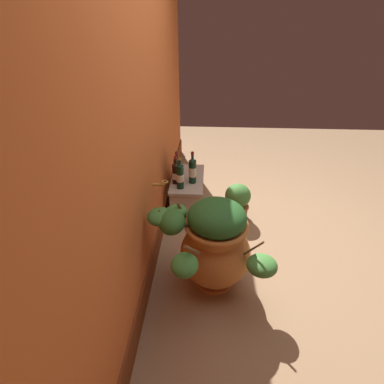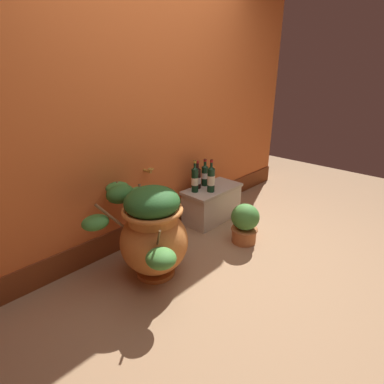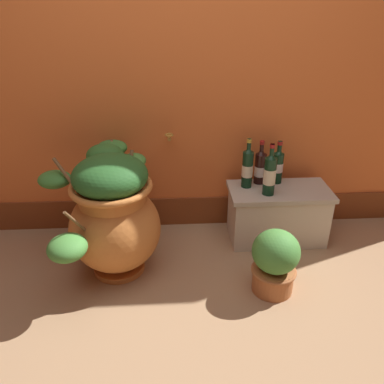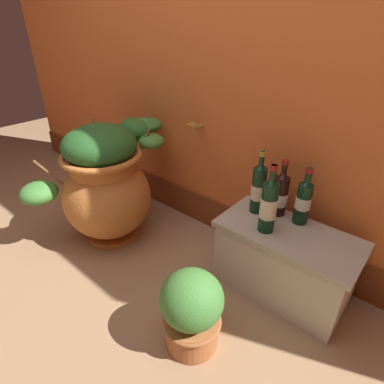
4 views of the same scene
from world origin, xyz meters
name	(u,v)px [view 2 (image 2 of 4)]	position (x,y,z in m)	size (l,w,h in m)	color
ground_plane	(246,278)	(0.00, 0.00, 0.00)	(7.00, 7.00, 0.00)	#9E7A56
back_wall	(144,103)	(0.00, 1.20, 1.29)	(4.40, 0.33, 2.60)	#D6662D
terracotta_urn	(151,230)	(-0.47, 0.60, 0.40)	(0.74, 0.92, 0.76)	#C17033
stone_ledge	(212,202)	(0.61, 0.87, 0.20)	(0.68, 0.34, 0.38)	beige
wine_bottle_left	(195,179)	(0.39, 0.93, 0.52)	(0.07, 0.07, 0.34)	black
wine_bottle_middle	(205,174)	(0.61, 0.98, 0.51)	(0.07, 0.07, 0.30)	black
wine_bottle_right	(197,177)	(0.49, 0.98, 0.50)	(0.08, 0.08, 0.30)	black
wine_bottle_back	(211,178)	(0.51, 0.81, 0.53)	(0.08, 0.08, 0.34)	black
potted_shrub	(245,223)	(0.45, 0.33, 0.20)	(0.27, 0.27, 0.39)	#B26638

